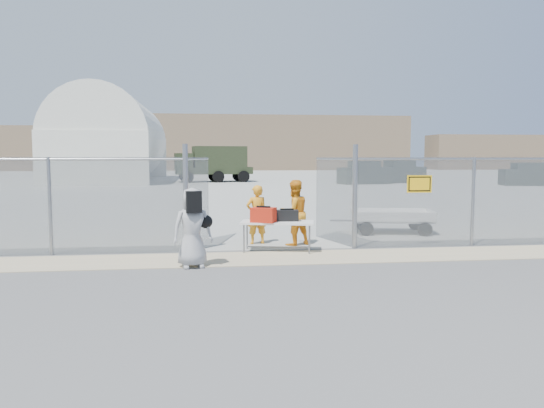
{
  "coord_description": "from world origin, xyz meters",
  "views": [
    {
      "loc": [
        -1.54,
        -10.29,
        2.21
      ],
      "look_at": [
        0.0,
        2.0,
        1.1
      ],
      "focal_mm": 35.0,
      "sensor_mm": 36.0,
      "label": 1
    }
  ],
  "objects": [
    {
      "name": "military_truck",
      "position": [
        -0.82,
        36.52,
        1.56
      ],
      "size": [
        6.81,
        3.29,
        3.12
      ],
      "primitive_type": null,
      "rotation": [
        0.0,
        0.0,
        0.14
      ],
      "color": "#2A331D",
      "rests_on": "ground"
    },
    {
      "name": "parked_vehicle_near",
      "position": [
        11.21,
        31.4,
        0.91
      ],
      "size": [
        4.32,
        2.66,
        1.82
      ],
      "primitive_type": null,
      "rotation": [
        0.0,
        0.0,
        0.22
      ],
      "color": "#333A32",
      "rests_on": "ground"
    },
    {
      "name": "security_worker_right",
      "position": [
        0.63,
        2.63,
        0.82
      ],
      "size": [
        0.98,
        0.88,
        1.64
      ],
      "primitive_type": "imported",
      "rotation": [
        0.0,
        0.0,
        3.54
      ],
      "color": "orange",
      "rests_on": "ground"
    },
    {
      "name": "black_duffel",
      "position": [
        0.33,
        1.86,
        0.84
      ],
      "size": [
        0.54,
        0.33,
        0.25
      ],
      "primitive_type": "cube",
      "rotation": [
        0.0,
        0.0,
        -0.04
      ],
      "color": "black",
      "rests_on": "folding_table"
    },
    {
      "name": "quonset_hangar",
      "position": [
        -10.0,
        40.0,
        4.0
      ],
      "size": [
        9.0,
        18.0,
        8.0
      ],
      "primitive_type": null,
      "color": "silver",
      "rests_on": "ground"
    },
    {
      "name": "utility_trailer",
      "position": [
        3.81,
        4.4,
        0.36
      ],
      "size": [
        3.18,
        2.04,
        0.71
      ],
      "primitive_type": null,
      "rotation": [
        0.0,
        0.0,
        -0.19
      ],
      "color": "white",
      "rests_on": "ground"
    },
    {
      "name": "parked_vehicle_far",
      "position": [
        22.96,
        27.6,
        0.85
      ],
      "size": [
        4.06,
        2.49,
        1.71
      ],
      "primitive_type": null,
      "rotation": [
        0.0,
        0.0,
        -0.22
      ],
      "color": "#333A32",
      "rests_on": "ground"
    },
    {
      "name": "visitor",
      "position": [
        -1.82,
        0.27,
        0.8
      ],
      "size": [
        0.87,
        0.66,
        1.6
      ],
      "primitive_type": "imported",
      "rotation": [
        0.0,
        0.0,
        0.21
      ],
      "color": "#A5A5A5",
      "rests_on": "ground"
    },
    {
      "name": "security_worker_left",
      "position": [
        -0.27,
        2.93,
        0.75
      ],
      "size": [
        0.61,
        0.47,
        1.5
      ],
      "primitive_type": "imported",
      "rotation": [
        0.0,
        0.0,
        3.35
      ],
      "color": "orange",
      "rests_on": "ground"
    },
    {
      "name": "orange_bag",
      "position": [
        -0.24,
        1.68,
        0.88
      ],
      "size": [
        0.64,
        0.55,
        0.33
      ],
      "primitive_type": "cube",
      "rotation": [
        0.0,
        0.0,
        -0.43
      ],
      "color": "red",
      "rests_on": "folding_table"
    },
    {
      "name": "dirt_strip",
      "position": [
        0.0,
        1.0,
        0.01
      ],
      "size": [
        44.0,
        1.6,
        0.01
      ],
      "primitive_type": "cube",
      "color": "tan",
      "rests_on": "ground"
    },
    {
      "name": "tarmac_inside",
      "position": [
        0.0,
        42.0,
        0.01
      ],
      "size": [
        160.0,
        80.0,
        0.01
      ],
      "primitive_type": "cube",
      "color": "#9D9F96",
      "rests_on": "ground"
    },
    {
      "name": "distant_hills",
      "position": [
        5.0,
        78.0,
        4.5
      ],
      "size": [
        140.0,
        6.0,
        9.0
      ],
      "primitive_type": null,
      "color": "#7F684F",
      "rests_on": "ground"
    },
    {
      "name": "ground",
      "position": [
        0.0,
        0.0,
        0.0
      ],
      "size": [
        160.0,
        160.0,
        0.0
      ],
      "primitive_type": "plane",
      "color": "#484848"
    },
    {
      "name": "chain_link_fence",
      "position": [
        0.0,
        2.0,
        1.1
      ],
      "size": [
        40.0,
        0.2,
        2.2
      ],
      "primitive_type": null,
      "color": "gray",
      "rests_on": "ground"
    },
    {
      "name": "parked_vehicle_mid",
      "position": [
        14.77,
        32.94,
        0.92
      ],
      "size": [
        4.29,
        2.37,
        1.85
      ],
      "primitive_type": null,
      "rotation": [
        0.0,
        0.0,
        0.13
      ],
      "color": "#333A32",
      "rests_on": "ground"
    },
    {
      "name": "folding_table",
      "position": [
        0.1,
        1.79,
        0.36
      ],
      "size": [
        1.79,
        1.03,
        0.71
      ],
      "primitive_type": null,
      "rotation": [
        0.0,
        0.0,
        -0.21
      ],
      "color": "white",
      "rests_on": "ground"
    }
  ]
}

